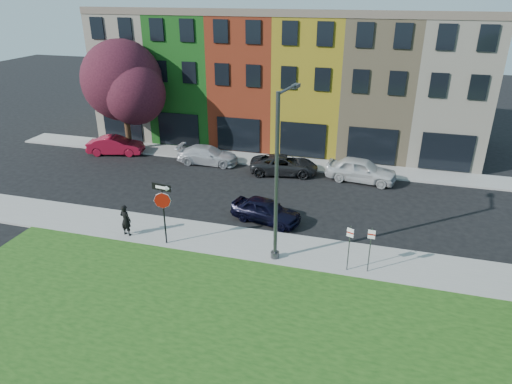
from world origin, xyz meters
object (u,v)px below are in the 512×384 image
(man, at_px, (126,220))
(sedan_near, at_px, (266,210))
(stop_sign, at_px, (163,202))
(street_lamp, at_px, (278,179))

(man, distance_m, sedan_near, 7.43)
(stop_sign, bearing_deg, street_lamp, 11.88)
(stop_sign, xyz_separation_m, man, (-2.33, 0.22, -1.45))
(man, bearing_deg, street_lamp, -169.70)
(man, relative_size, sedan_near, 0.41)
(stop_sign, bearing_deg, man, -177.58)
(sedan_near, bearing_deg, man, 132.21)
(stop_sign, relative_size, street_lamp, 0.41)
(stop_sign, relative_size, man, 1.91)
(man, xyz_separation_m, street_lamp, (7.92, 0.17, 3.13))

